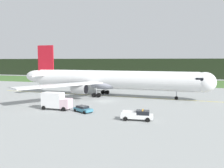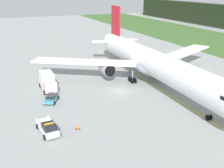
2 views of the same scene
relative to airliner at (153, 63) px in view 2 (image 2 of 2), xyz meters
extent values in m
plane|color=gray|center=(1.28, -8.32, -4.78)|extent=(320.00, 320.00, 0.00)
cube|color=yellow|center=(0.67, -0.03, -4.78)|extent=(77.79, 3.43, 0.01)
cylinder|color=white|center=(0.67, -0.03, 0.11)|extent=(48.83, 7.28, 5.33)
ellipsoid|color=white|center=(-25.23, 1.02, 0.51)|extent=(8.67, 4.33, 3.99)
ellipsoid|color=#A4A6B6|center=(-1.76, 0.07, -1.36)|extent=(10.22, 5.99, 2.93)
cube|color=white|center=(-7.93, 13.23, -0.56)|extent=(14.87, 23.12, 0.35)
cylinder|color=#B5B5B5|center=(-5.20, 8.67, -1.88)|extent=(4.07, 2.84, 2.69)
cylinder|color=black|center=(-3.17, 8.58, -1.88)|extent=(0.22, 2.47, 2.47)
cube|color=white|center=(-8.97, -12.55, -0.56)|extent=(16.34, 22.50, 0.35)
cylinder|color=#B5B5B5|center=(-5.88, -8.22, -1.88)|extent=(4.07, 2.84, 2.69)
cylinder|color=black|center=(-3.85, -8.30, -1.88)|extent=(0.22, 2.47, 2.47)
cube|color=red|center=(-21.92, 0.88, 5.84)|extent=(5.71, 0.67, 9.34)
cube|color=white|center=(-22.29, 4.26, 1.04)|extent=(4.44, 6.84, 0.28)
cube|color=white|center=(-22.56, -2.45, 1.04)|extent=(4.85, 6.90, 0.28)
cylinder|color=gray|center=(19.15, -0.77, -3.22)|extent=(0.20, 0.20, 2.23)
cylinder|color=black|center=(19.16, -0.51, -4.33)|extent=(0.91, 0.26, 0.90)
cylinder|color=black|center=(19.14, -1.03, -4.33)|extent=(0.91, 0.26, 0.90)
cylinder|color=gray|center=(-2.62, 3.57, -3.07)|extent=(0.28, 0.28, 2.23)
cylinder|color=black|center=(-1.93, 3.19, -4.18)|extent=(1.21, 0.35, 1.20)
cylinder|color=black|center=(-1.90, 3.89, -4.18)|extent=(1.21, 0.35, 1.20)
cylinder|color=black|center=(-3.33, 3.25, -4.18)|extent=(1.21, 0.35, 1.20)
cylinder|color=black|center=(-3.30, 3.95, -4.18)|extent=(1.21, 0.35, 1.20)
cylinder|color=gray|center=(-2.89, -3.35, -3.07)|extent=(0.28, 0.28, 2.23)
cylinder|color=black|center=(-2.18, -3.03, -4.18)|extent=(1.21, 0.35, 1.20)
cylinder|color=black|center=(-2.21, -3.73, -4.18)|extent=(1.21, 0.35, 1.20)
cylinder|color=black|center=(-3.58, -2.97, -4.18)|extent=(1.21, 0.35, 1.20)
cylinder|color=black|center=(-3.61, -3.67, -4.18)|extent=(1.21, 0.35, 1.20)
cube|color=white|center=(13.34, -25.38, -4.05)|extent=(5.82, 2.51, 0.70)
cube|color=black|center=(14.36, -25.27, -3.35)|extent=(2.43, 2.01, 0.70)
cube|color=white|center=(11.90, -24.60, -3.48)|extent=(2.71, 0.38, 0.45)
cube|color=white|center=(12.09, -26.43, -3.48)|extent=(2.71, 0.38, 0.45)
cube|color=orange|center=(14.36, -25.27, -2.92)|extent=(0.34, 1.37, 0.16)
cylinder|color=black|center=(15.15, -24.19, -4.40)|extent=(0.78, 0.32, 0.76)
cylinder|color=black|center=(15.36, -26.16, -4.40)|extent=(0.78, 0.32, 0.76)
cylinder|color=black|center=(11.33, -24.59, -4.40)|extent=(0.78, 0.32, 0.76)
cylinder|color=black|center=(11.53, -26.56, -4.40)|extent=(0.78, 0.32, 0.76)
cube|color=beige|center=(-2.63, -21.60, -3.33)|extent=(1.93, 2.43, 2.00)
cube|color=white|center=(-5.80, -21.65, -2.73)|extent=(4.47, 2.46, 3.21)
cylinder|color=#99999E|center=(-4.91, -21.63, -4.42)|extent=(0.77, 0.11, 1.04)
cylinder|color=#99999E|center=(-6.69, -21.66, -4.42)|extent=(0.77, 0.11, 1.04)
cylinder|color=black|center=(-2.65, -20.40, -4.33)|extent=(0.90, 0.27, 0.90)
cylinder|color=black|center=(-2.61, -22.80, -4.33)|extent=(0.90, 0.27, 0.90)
cylinder|color=black|center=(-7.37, -20.47, -4.33)|extent=(0.90, 0.27, 0.90)
cylinder|color=black|center=(-7.34, -22.87, -4.33)|extent=(0.90, 0.27, 0.90)
cube|color=teal|center=(1.60, -22.33, -4.21)|extent=(4.62, 3.58, 0.55)
cube|color=black|center=(1.41, -22.23, -3.71)|extent=(2.86, 2.53, 0.45)
cylinder|color=black|center=(3.35, -22.17, -4.48)|extent=(0.62, 0.43, 0.60)
cylinder|color=black|center=(2.49, -23.85, -4.48)|extent=(0.62, 0.43, 0.60)
cylinder|color=black|center=(0.71, -20.81, -4.48)|extent=(0.62, 0.43, 0.60)
cylinder|color=black|center=(-0.15, -22.49, -4.48)|extent=(0.62, 0.43, 0.60)
cube|color=black|center=(13.99, -20.97, -4.77)|extent=(0.59, 0.59, 0.03)
cone|color=orange|center=(13.99, -20.97, -4.39)|extent=(0.46, 0.46, 0.71)
camera|label=1|loc=(21.34, -65.70, 5.79)|focal=37.84mm
camera|label=2|loc=(52.40, -31.64, 15.61)|focal=47.02mm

